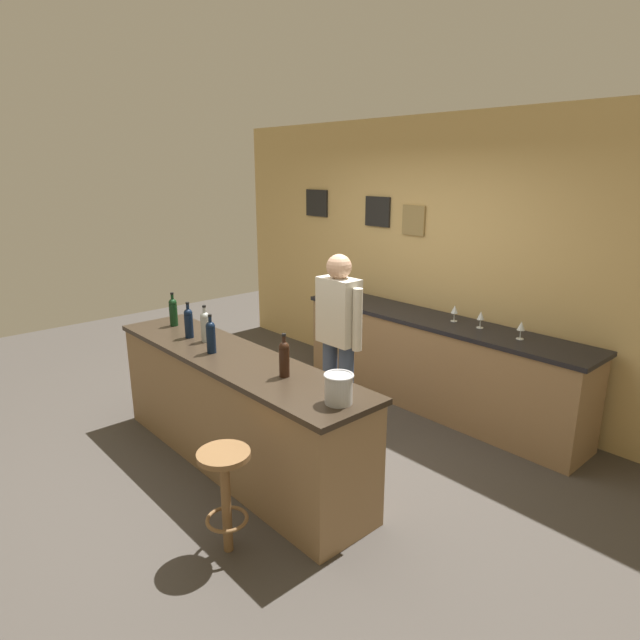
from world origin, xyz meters
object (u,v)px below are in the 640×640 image
bartender (338,334)px  wine_bottle_d (211,336)px  wine_glass_d (521,327)px  ice_bucket (339,388)px  wine_glass_c (481,316)px  bar_stool (225,485)px  wine_bottle_a (173,311)px  wine_glass_b (455,310)px  wine_bottle_c (205,325)px  wine_bottle_b (189,322)px  wine_bottle_e (284,358)px  wine_glass_a (334,286)px

bartender → wine_bottle_d: (-0.35, -1.02, 0.12)m
bartender → wine_glass_d: (1.04, 1.13, 0.07)m
ice_bucket → wine_glass_c: ice_bucket is taller
bar_stool → ice_bucket: bearing=61.7°
bar_stool → wine_bottle_a: 2.06m
wine_glass_b → ice_bucket: bearing=-73.8°
wine_bottle_c → wine_glass_c: 2.43m
wine_bottle_b → wine_glass_d: 2.79m
bar_stool → wine_bottle_c: 1.53m
wine_bottle_c → wine_bottle_d: (0.27, -0.11, 0.00)m
wine_glass_d → wine_bottle_c: bearing=-129.5°
wine_glass_c → wine_bottle_d: bearing=-114.4°
bar_stool → wine_bottle_e: bearing=109.2°
bartender → wine_bottle_a: size_ratio=5.29×
wine_bottle_c → ice_bucket: bearing=-0.9°
wine_glass_c → wine_bottle_b: bearing=-124.4°
wine_bottle_b → wine_bottle_a: bearing=170.0°
wine_bottle_c → wine_glass_b: (0.98, 2.08, -0.05)m
ice_bucket → wine_glass_c: (-0.33, 2.09, -0.01)m
wine_glass_b → wine_bottle_d: bearing=-107.9°
wine_glass_c → wine_bottle_c: bearing=-121.4°
wine_glass_d → wine_bottle_a: bearing=-138.5°
wine_bottle_a → wine_bottle_c: size_ratio=1.00×
wine_bottle_a → wine_bottle_c: bearing=-2.3°
wine_glass_a → wine_glass_d: same height
wine_glass_a → wine_glass_d: size_ratio=1.00×
bar_stool → wine_bottle_a: wine_bottle_a is taller
wine_bottle_d → wine_bottle_c: bearing=157.9°
wine_bottle_c → wine_bottle_e: (1.03, 0.00, 0.00)m
bartender → wine_glass_a: (-1.19, 1.07, 0.07)m
wine_bottle_e → wine_glass_d: wine_bottle_e is taller
bar_stool → wine_glass_a: 3.24m
wine_bottle_d → wine_bottle_e: 0.77m
wine_glass_c → wine_glass_d: 0.41m
bar_stool → wine_glass_a: size_ratio=4.39×
wine_bottle_d → wine_glass_d: size_ratio=1.97×
wine_bottle_e → wine_glass_d: bearing=72.6°
wine_bottle_a → ice_bucket: 2.19m
wine_bottle_b → wine_glass_d: bearing=48.2°
wine_bottle_a → wine_bottle_d: size_ratio=1.00×
wine_bottle_b → wine_bottle_c: 0.19m
wine_bottle_b → bartender: bearing=49.6°
wine_bottle_e → wine_glass_d: (0.64, 2.03, -0.05)m
wine_glass_b → bar_stool: bearing=-84.2°
bar_stool → bartender: bearing=112.2°
wine_bottle_a → wine_glass_d: 3.03m
wine_bottle_e → wine_bottle_a: bearing=179.2°
wine_bottle_e → wine_glass_b: (-0.05, 2.08, -0.05)m
bartender → wine_bottle_b: size_ratio=5.29×
wine_bottle_e → wine_glass_a: wine_bottle_e is taller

